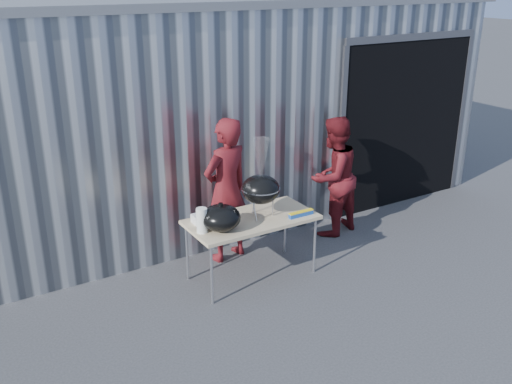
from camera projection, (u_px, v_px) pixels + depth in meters
ground at (286, 310)px, 6.14m from camera, size 80.00×80.00×0.00m
building at (181, 91)px, 9.70m from camera, size 8.20×6.20×3.10m
folding_table at (252, 221)px, 6.60m from camera, size 1.50×0.75×0.75m
kettle_grill at (261, 183)px, 6.48m from camera, size 0.45×0.45×0.94m
grill_lid at (221, 218)px, 6.24m from camera, size 0.44×0.44×0.32m
paper_towels at (202, 220)px, 6.18m from camera, size 0.12×0.12×0.28m
white_tub at (201, 218)px, 6.45m from camera, size 0.20×0.15×0.10m
foil_box at (301, 214)px, 6.63m from camera, size 0.32×0.05×0.06m
person_cook at (226, 190)px, 6.99m from camera, size 0.75×0.58×1.82m
person_bystander at (333, 177)px, 7.72m from camera, size 0.93×0.79×1.65m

